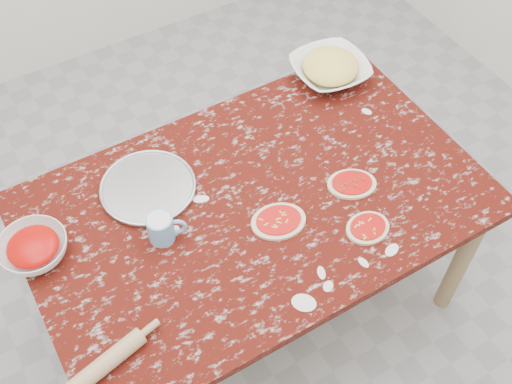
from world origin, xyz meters
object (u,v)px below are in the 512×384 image
object	(u,v)px
sauce_bowl	(34,249)
flour_mug	(162,228)
rolling_pin	(103,365)
cheese_bowl	(330,70)
pizza_tray	(148,188)
worktable	(256,214)

from	to	relation	value
sauce_bowl	flour_mug	world-z (taller)	flour_mug
flour_mug	rolling_pin	distance (m)	0.48
sauce_bowl	cheese_bowl	xyz separation A→B (m)	(1.33, 0.23, 0.00)
pizza_tray	sauce_bowl	xyz separation A→B (m)	(-0.43, -0.07, 0.03)
sauce_bowl	rolling_pin	distance (m)	0.49
worktable	flour_mug	world-z (taller)	flour_mug
worktable	cheese_bowl	bearing A→B (deg)	34.29
worktable	sauce_bowl	distance (m)	0.77
worktable	cheese_bowl	distance (m)	0.73
rolling_pin	worktable	bearing A→B (deg)	23.97
flour_mug	rolling_pin	bearing A→B (deg)	-136.04
worktable	rolling_pin	xyz separation A→B (m)	(-0.69, -0.31, 0.11)
pizza_tray	worktable	bearing A→B (deg)	-38.22
pizza_tray	flour_mug	xyz separation A→B (m)	(-0.04, -0.22, 0.05)
worktable	sauce_bowl	size ratio (longest dim) A/B	7.05
worktable	sauce_bowl	xyz separation A→B (m)	(-0.74, 0.17, 0.12)
sauce_bowl	rolling_pin	bearing A→B (deg)	-84.54
flour_mug	rolling_pin	size ratio (longest dim) A/B	0.47
pizza_tray	sauce_bowl	bearing A→B (deg)	-171.28
flour_mug	cheese_bowl	bearing A→B (deg)	21.91
worktable	flour_mug	distance (m)	0.37
pizza_tray	cheese_bowl	xyz separation A→B (m)	(0.90, 0.16, 0.03)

